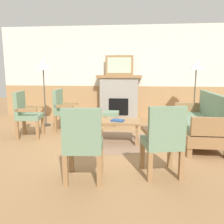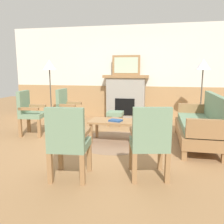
% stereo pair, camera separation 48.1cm
% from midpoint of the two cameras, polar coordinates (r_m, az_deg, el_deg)
% --- Properties ---
extents(ground_plane, '(14.00, 14.00, 0.00)m').
position_cam_midpoint_polar(ground_plane, '(4.73, 2.07, -7.34)').
color(ground_plane, '#997047').
extents(wall_back, '(7.20, 0.14, 2.70)m').
position_cam_midpoint_polar(wall_back, '(7.09, 5.70, 9.24)').
color(wall_back, silver).
rests_on(wall_back, ground_plane).
extents(fireplace, '(1.30, 0.44, 1.28)m').
position_cam_midpoint_polar(fireplace, '(6.88, 5.38, 3.72)').
color(fireplace, gray).
rests_on(fireplace, ground_plane).
extents(framed_picture, '(0.80, 0.04, 0.56)m').
position_cam_midpoint_polar(framed_picture, '(6.84, 5.51, 11.30)').
color(framed_picture, olive).
rests_on(framed_picture, fireplace).
extents(couch, '(0.70, 1.80, 0.98)m').
position_cam_midpoint_polar(couch, '(4.83, 23.38, -2.94)').
color(couch, olive).
rests_on(couch, ground_plane).
extents(coffee_table, '(0.96, 0.56, 0.44)m').
position_cam_midpoint_polar(coffee_table, '(4.66, 3.50, -2.71)').
color(coffee_table, olive).
rests_on(coffee_table, ground_plane).
extents(round_rug, '(1.57, 1.57, 0.01)m').
position_cam_midpoint_polar(round_rug, '(4.76, 3.45, -7.20)').
color(round_rug, '#896B51').
rests_on(round_rug, ground_plane).
extents(book_on_table, '(0.28, 0.23, 0.03)m').
position_cam_midpoint_polar(book_on_table, '(4.56, 3.91, -2.10)').
color(book_on_table, navy).
rests_on(book_on_table, coffee_table).
extents(footstool, '(0.40, 0.40, 0.36)m').
position_cam_midpoint_polar(footstool, '(6.09, 3.06, -0.60)').
color(footstool, olive).
rests_on(footstool, ground_plane).
extents(armchair_near_fireplace, '(0.49, 0.49, 0.98)m').
position_cam_midpoint_polar(armchair_near_fireplace, '(5.66, -8.53, 1.08)').
color(armchair_near_fireplace, olive).
rests_on(armchair_near_fireplace, ground_plane).
extents(armchair_by_window_left, '(0.53, 0.53, 0.98)m').
position_cam_midpoint_polar(armchair_by_window_left, '(5.37, -17.05, 0.24)').
color(armchair_by_window_left, olive).
rests_on(armchair_by_window_left, ground_plane).
extents(armchair_front_left, '(0.52, 0.52, 0.98)m').
position_cam_midpoint_polar(armchair_front_left, '(3.04, -6.14, -6.81)').
color(armchair_front_left, olive).
rests_on(armchair_front_left, ground_plane).
extents(armchair_front_center, '(0.57, 0.57, 0.98)m').
position_cam_midpoint_polar(armchair_front_center, '(3.14, 13.60, -6.52)').
color(armchair_front_center, olive).
rests_on(armchair_front_center, ground_plane).
extents(floor_lamp_by_couch, '(0.36, 0.36, 1.68)m').
position_cam_midpoint_polar(floor_lamp_by_couch, '(6.12, 23.49, 9.61)').
color(floor_lamp_by_couch, '#332D28').
rests_on(floor_lamp_by_couch, ground_plane).
extents(floor_lamp_by_chairs, '(0.36, 0.36, 1.68)m').
position_cam_midpoint_polar(floor_lamp_by_chairs, '(6.23, -12.86, 10.19)').
color(floor_lamp_by_chairs, '#332D28').
rests_on(floor_lamp_by_chairs, ground_plane).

